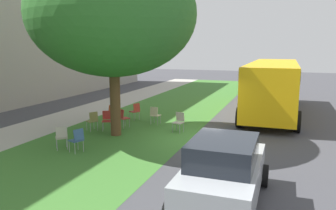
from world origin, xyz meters
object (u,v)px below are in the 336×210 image
(school_bus, at_px, (273,83))
(chair_3, at_px, (179,121))
(chair_6, at_px, (107,119))
(chair_2, at_px, (113,112))
(street_tree, at_px, (113,15))
(chair_4, at_px, (117,109))
(chair_5, at_px, (123,117))
(chair_7, at_px, (135,110))
(parked_car, at_px, (224,171))
(chair_1, at_px, (93,120))
(chair_9, at_px, (62,136))
(chair_8, at_px, (77,139))
(chair_0, at_px, (155,114))

(school_bus, bearing_deg, chair_3, 147.62)
(chair_6, bearing_deg, chair_2, 18.23)
(street_tree, relative_size, chair_4, 8.55)
(chair_5, height_order, chair_6, same)
(chair_7, relative_size, parked_car, 0.24)
(parked_car, bearing_deg, chair_6, 49.41)
(street_tree, distance_m, chair_7, 5.39)
(chair_5, bearing_deg, chair_4, 36.41)
(chair_3, bearing_deg, chair_7, 61.39)
(chair_1, xyz_separation_m, chair_2, (1.77, -0.06, 0.00))
(chair_3, bearing_deg, chair_9, 139.84)
(chair_4, distance_m, chair_9, 5.52)
(chair_8, height_order, parked_car, parked_car)
(chair_7, bearing_deg, chair_6, 172.51)
(street_tree, bearing_deg, parked_car, -130.99)
(chair_9, bearing_deg, chair_1, 9.00)
(chair_5, bearing_deg, chair_6, 145.87)
(chair_2, bearing_deg, parked_car, -135.25)
(chair_0, height_order, chair_3, same)
(school_bus, bearing_deg, street_tree, 139.80)
(chair_7, bearing_deg, chair_5, -174.88)
(chair_2, relative_size, chair_6, 1.00)
(chair_5, relative_size, chair_8, 1.00)
(chair_0, height_order, chair_2, same)
(chair_8, bearing_deg, parked_car, -111.15)
(chair_1, bearing_deg, chair_6, -57.25)
(chair_0, xyz_separation_m, chair_7, (0.56, 1.32, 0.00))
(chair_7, bearing_deg, school_bus, -57.13)
(chair_1, bearing_deg, chair_9, -171.00)
(chair_9, bearing_deg, parked_car, -109.67)
(chair_7, relative_size, chair_8, 1.00)
(chair_9, bearing_deg, chair_4, 7.33)
(chair_8, distance_m, parked_car, 6.03)
(school_bus, bearing_deg, chair_2, 125.09)
(chair_2, distance_m, chair_3, 3.70)
(chair_2, relative_size, chair_4, 1.00)
(chair_5, xyz_separation_m, chair_6, (-0.67, 0.46, 0.00))
(chair_8, xyz_separation_m, chair_9, (0.10, 0.75, 0.00))
(chair_9, height_order, school_bus, school_bus)
(chair_4, bearing_deg, chair_7, -91.81)
(chair_3, height_order, chair_9, same)
(chair_6, distance_m, chair_9, 3.10)
(chair_6, bearing_deg, street_tree, -127.69)
(parked_car, bearing_deg, chair_2, 44.75)
(chair_4, relative_size, chair_5, 1.00)
(chair_1, xyz_separation_m, parked_car, (-5.03, -6.80, 0.32))
(parked_car, bearing_deg, chair_7, 37.71)
(chair_8, bearing_deg, chair_5, 2.88)
(street_tree, relative_size, chair_1, 8.55)
(chair_8, bearing_deg, chair_3, -32.40)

